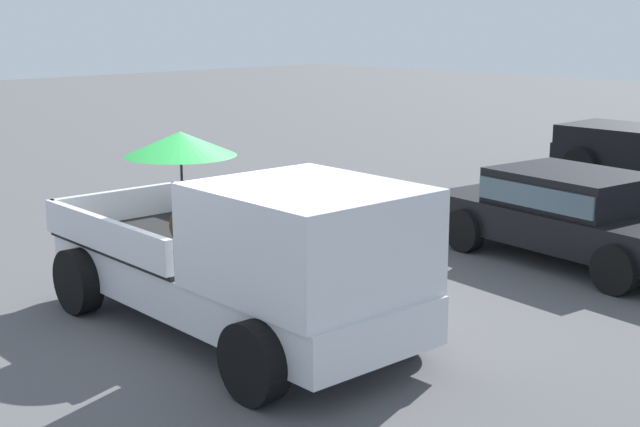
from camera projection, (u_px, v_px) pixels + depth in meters
ground_plane at (229, 330)px, 10.37m from camera, size 80.00×80.00×0.00m
pickup_truck_main at (251, 257)px, 9.82m from camera, size 5.12×2.40×2.25m
parked_sedan_near at (573, 211)px, 13.15m from camera, size 4.49×2.38×1.33m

